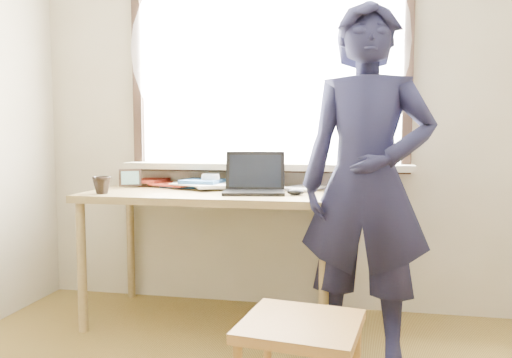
% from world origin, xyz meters
% --- Properties ---
extents(desk, '(1.48, 0.74, 0.79)m').
position_xyz_m(desk, '(-0.47, 1.63, 0.71)').
color(desk, olive).
rests_on(desk, ground).
extents(laptop, '(0.39, 0.33, 0.24)m').
position_xyz_m(laptop, '(-0.20, 1.60, 0.85)').
color(laptop, black).
rests_on(laptop, desk).
extents(mug_white, '(0.15, 0.15, 0.09)m').
position_xyz_m(mug_white, '(-0.52, 1.78, 0.84)').
color(mug_white, white).
rests_on(mug_white, desk).
extents(mug_dark, '(0.11, 0.11, 0.10)m').
position_xyz_m(mug_dark, '(-1.05, 1.39, 0.84)').
color(mug_dark, black).
rests_on(mug_dark, desk).
extents(mouse, '(0.10, 0.07, 0.04)m').
position_xyz_m(mouse, '(0.05, 1.53, 0.81)').
color(mouse, black).
rests_on(mouse, desk).
extents(desk_clutter, '(0.77, 0.53, 0.04)m').
position_xyz_m(desk_clutter, '(-0.67, 1.84, 0.81)').
color(desk_clutter, white).
rests_on(desk_clutter, desk).
extents(book_a, '(0.27, 0.31, 0.03)m').
position_xyz_m(book_a, '(-0.82, 1.89, 0.81)').
color(book_a, white).
rests_on(book_a, desk).
extents(book_b, '(0.28, 0.32, 0.02)m').
position_xyz_m(book_b, '(-0.02, 1.85, 0.80)').
color(book_b, white).
rests_on(book_b, desk).
extents(picture_frame, '(0.13, 0.08, 0.11)m').
position_xyz_m(picture_frame, '(-1.04, 1.73, 0.85)').
color(picture_frame, black).
rests_on(picture_frame, desk).
extents(work_chair, '(0.48, 0.46, 0.44)m').
position_xyz_m(work_chair, '(0.18, 0.56, 0.37)').
color(work_chair, olive).
rests_on(work_chair, ground).
extents(person, '(0.69, 0.49, 1.77)m').
position_xyz_m(person, '(0.43, 1.28, 0.89)').
color(person, black).
rests_on(person, ground).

